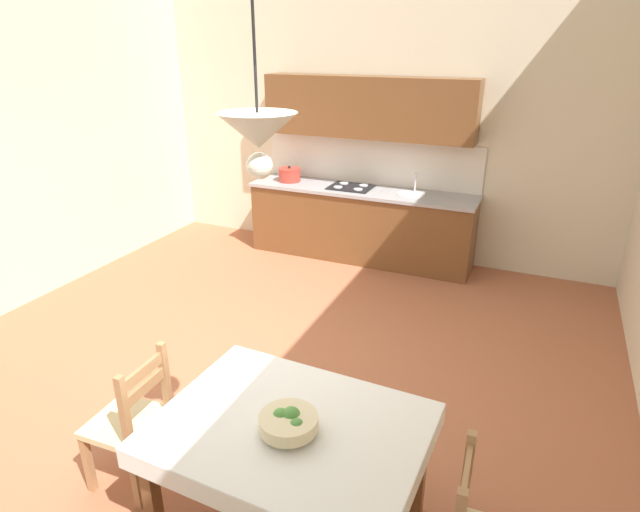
# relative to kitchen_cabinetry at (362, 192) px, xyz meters

# --- Properties ---
(ground_plane) EXTENTS (6.35, 7.03, 0.10)m
(ground_plane) POSITION_rel_kitchen_cabinetry_xyz_m (0.08, -2.94, -0.91)
(ground_plane) COLOR #A86042
(wall_back) EXTENTS (6.35, 0.12, 4.27)m
(wall_back) POSITION_rel_kitchen_cabinetry_xyz_m (0.08, 0.33, 1.28)
(wall_back) COLOR beige
(wall_back) RESTS_ON ground_plane
(kitchen_cabinetry) EXTENTS (2.80, 0.63, 2.20)m
(kitchen_cabinetry) POSITION_rel_kitchen_cabinetry_xyz_m (0.00, 0.00, 0.00)
(kitchen_cabinetry) COLOR brown
(kitchen_cabinetry) RESTS_ON ground_plane
(dining_table) EXTENTS (1.41, 1.08, 0.75)m
(dining_table) POSITION_rel_kitchen_cabinetry_xyz_m (1.04, -4.04, -0.22)
(dining_table) COLOR brown
(dining_table) RESTS_ON ground_plane
(dining_chair_tv_side) EXTENTS (0.44, 0.44, 0.93)m
(dining_chair_tv_side) POSITION_rel_kitchen_cabinetry_xyz_m (-0.02, -4.08, -0.41)
(dining_chair_tv_side) COLOR #D1BC89
(dining_chair_tv_side) RESTS_ON ground_plane
(fruit_bowl) EXTENTS (0.30, 0.30, 0.12)m
(fruit_bowl) POSITION_rel_kitchen_cabinetry_xyz_m (1.06, -4.09, -0.04)
(fruit_bowl) COLOR beige
(fruit_bowl) RESTS_ON dining_table
(pendant_lamp) EXTENTS (0.32, 0.32, 0.81)m
(pendant_lamp) POSITION_rel_kitchen_cabinetry_xyz_m (0.98, -4.14, 1.39)
(pendant_lamp) COLOR black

